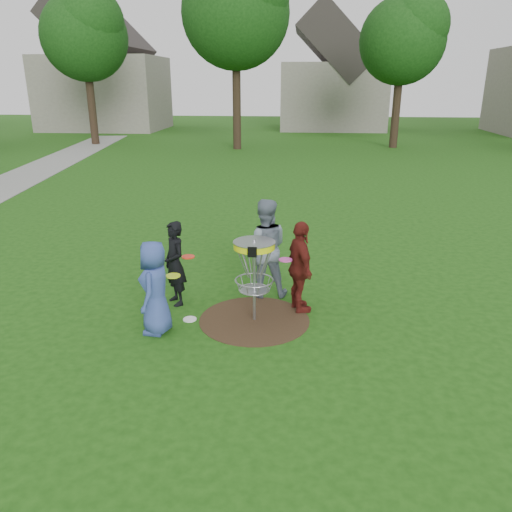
# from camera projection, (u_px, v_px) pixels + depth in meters

# --- Properties ---
(ground) EXTENTS (100.00, 100.00, 0.00)m
(ground) POSITION_uv_depth(u_px,v_px,m) (254.00, 320.00, 8.13)
(ground) COLOR #19470F
(ground) RESTS_ON ground
(dirt_patch) EXTENTS (1.80, 1.80, 0.01)m
(dirt_patch) POSITION_uv_depth(u_px,v_px,m) (254.00, 320.00, 8.13)
(dirt_patch) COLOR #47331E
(dirt_patch) RESTS_ON ground
(player_blue) EXTENTS (0.49, 0.73, 1.47)m
(player_blue) POSITION_uv_depth(u_px,v_px,m) (155.00, 288.00, 7.52)
(player_blue) COLOR #354B93
(player_blue) RESTS_ON ground
(player_black) EXTENTS (0.60, 0.64, 1.47)m
(player_black) POSITION_uv_depth(u_px,v_px,m) (175.00, 264.00, 8.51)
(player_black) COLOR black
(player_black) RESTS_ON ground
(player_grey) EXTENTS (0.93, 0.76, 1.78)m
(player_grey) POSITION_uv_depth(u_px,v_px,m) (264.00, 248.00, 8.81)
(player_grey) COLOR slate
(player_grey) RESTS_ON ground
(player_maroon) EXTENTS (0.67, 0.99, 1.56)m
(player_maroon) POSITION_uv_depth(u_px,v_px,m) (300.00, 267.00, 8.22)
(player_maroon) COLOR maroon
(player_maroon) RESTS_ON ground
(disc_on_grass) EXTENTS (0.22, 0.22, 0.02)m
(disc_on_grass) POSITION_uv_depth(u_px,v_px,m) (190.00, 319.00, 8.13)
(disc_on_grass) COLOR white
(disc_on_grass) RESTS_ON ground
(disc_golf_basket) EXTENTS (0.66, 0.67, 1.38)m
(disc_golf_basket) POSITION_uv_depth(u_px,v_px,m) (254.00, 261.00, 7.79)
(disc_golf_basket) COLOR #9EA0A5
(disc_golf_basket) RESTS_ON ground
(held_discs) EXTENTS (1.89, 1.41, 0.21)m
(held_discs) POSITION_uv_depth(u_px,v_px,m) (228.00, 258.00, 8.10)
(held_discs) COLOR #CCF41B
(held_discs) RESTS_ON ground
(tree_row) EXTENTS (51.20, 17.42, 9.90)m
(tree_row) POSITION_uv_depth(u_px,v_px,m) (301.00, 29.00, 25.46)
(tree_row) COLOR #38281C
(tree_row) RESTS_ON ground
(house_row) EXTENTS (44.50, 10.65, 11.62)m
(house_row) POSITION_uv_depth(u_px,v_px,m) (359.00, 75.00, 37.42)
(house_row) COLOR gray
(house_row) RESTS_ON ground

